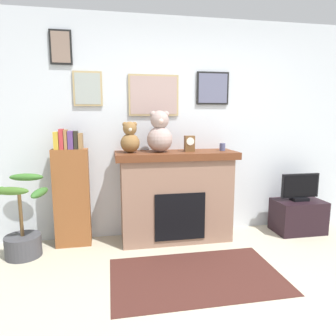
# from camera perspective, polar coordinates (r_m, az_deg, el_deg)

# --- Properties ---
(ground_plane) EXTENTS (12.00, 12.00, 0.00)m
(ground_plane) POSITION_cam_1_polar(r_m,az_deg,el_deg) (2.48, 15.95, -26.98)
(ground_plane) COLOR #B9B198
(back_wall) EXTENTS (5.20, 0.15, 2.60)m
(back_wall) POSITION_cam_1_polar(r_m,az_deg,el_deg) (3.88, 3.39, 7.23)
(back_wall) COLOR silver
(back_wall) RESTS_ON ground_plane
(fireplace) EXTENTS (1.39, 0.52, 1.06)m
(fireplace) POSITION_cam_1_polar(r_m,az_deg,el_deg) (3.67, 1.44, -5.08)
(fireplace) COLOR #8C6755
(fireplace) RESTS_ON ground_plane
(bookshelf) EXTENTS (0.39, 0.16, 1.32)m
(bookshelf) POSITION_cam_1_polar(r_m,az_deg,el_deg) (3.63, -17.33, -4.40)
(bookshelf) COLOR brown
(bookshelf) RESTS_ON ground_plane
(potted_plant) EXTENTS (0.56, 0.53, 0.85)m
(potted_plant) POSITION_cam_1_polar(r_m,az_deg,el_deg) (3.62, -25.29, -10.29)
(potted_plant) COLOR #3F3F44
(potted_plant) RESTS_ON ground_plane
(tv_stand) EXTENTS (0.60, 0.40, 0.41)m
(tv_stand) POSITION_cam_1_polar(r_m,az_deg,el_deg) (4.31, 22.80, -8.15)
(tv_stand) COLOR black
(tv_stand) RESTS_ON ground_plane
(television) EXTENTS (0.50, 0.14, 0.34)m
(television) POSITION_cam_1_polar(r_m,az_deg,el_deg) (4.21, 23.13, -3.41)
(television) COLOR black
(television) RESTS_ON tv_stand
(area_rug) EXTENTS (1.57, 0.97, 0.01)m
(area_rug) POSITION_cam_1_polar(r_m,az_deg,el_deg) (3.04, 5.24, -19.14)
(area_rug) COLOR #44221C
(area_rug) RESTS_ON ground_plane
(candle_jar) EXTENTS (0.07, 0.07, 0.09)m
(candle_jar) POSITION_cam_1_polar(r_m,az_deg,el_deg) (3.71, 9.98, 3.84)
(candle_jar) COLOR #4C517A
(candle_jar) RESTS_ON fireplace
(mantel_clock) EXTENTS (0.11, 0.08, 0.18)m
(mantel_clock) POSITION_cam_1_polar(r_m,az_deg,el_deg) (3.58, 3.97, 4.52)
(mantel_clock) COLOR brown
(mantel_clock) RESTS_ON fireplace
(teddy_bear_tan) EXTENTS (0.21, 0.21, 0.34)m
(teddy_bear_tan) POSITION_cam_1_polar(r_m,az_deg,el_deg) (3.46, -7.01, 5.36)
(teddy_bear_tan) COLOR brown
(teddy_bear_tan) RESTS_ON fireplace
(teddy_bear_cream) EXTENTS (0.29, 0.29, 0.46)m
(teddy_bear_cream) POSITION_cam_1_polar(r_m,az_deg,el_deg) (3.50, -1.54, 6.35)
(teddy_bear_cream) COLOR #A88F88
(teddy_bear_cream) RESTS_ON fireplace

